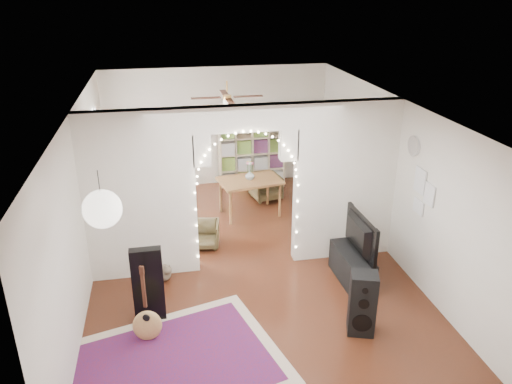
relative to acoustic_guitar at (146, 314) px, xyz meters
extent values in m
plane|color=black|center=(1.62, 1.70, -0.42)|extent=(7.50, 7.50, 0.00)
cube|color=white|center=(1.62, 1.70, 2.28)|extent=(5.00, 7.50, 0.02)
cube|color=silver|center=(1.62, 5.45, 0.93)|extent=(5.00, 0.02, 2.70)
cube|color=silver|center=(1.62, -2.05, 0.93)|extent=(5.00, 0.02, 2.70)
cube|color=silver|center=(-0.88, 1.70, 0.93)|extent=(0.02, 7.50, 2.70)
cube|color=silver|center=(4.12, 1.70, 0.93)|extent=(0.02, 7.50, 2.70)
cube|color=silver|center=(-0.03, 1.70, 0.93)|extent=(1.70, 0.20, 2.70)
cube|color=silver|center=(3.27, 1.70, 0.93)|extent=(1.70, 0.20, 2.70)
cube|color=silver|center=(1.62, 1.70, 2.08)|extent=(1.60, 0.20, 0.40)
cube|color=white|center=(-0.85, 3.50, 1.08)|extent=(0.04, 1.20, 1.40)
cylinder|color=white|center=(4.10, 1.10, 1.68)|extent=(0.03, 0.31, 0.31)
sphere|color=white|center=(-0.28, -0.70, 1.83)|extent=(0.40, 0.40, 0.40)
cube|color=maroon|center=(0.26, -0.54, -0.41)|extent=(3.14, 2.65, 0.02)
cube|color=black|center=(0.03, 0.46, 0.14)|extent=(0.43, 0.15, 1.11)
ellipsoid|color=#AF7C46|center=(0.00, 0.00, -0.02)|extent=(0.41, 0.27, 0.46)
cube|color=black|center=(0.00, 0.00, 0.37)|extent=(0.05, 0.04, 0.53)
cube|color=black|center=(0.00, 0.00, 0.65)|extent=(0.06, 0.05, 0.11)
ellipsoid|color=brown|center=(0.25, 1.45, -0.30)|extent=(0.31, 0.38, 0.24)
sphere|color=brown|center=(0.30, 1.32, -0.18)|extent=(0.18, 0.18, 0.14)
cone|color=brown|center=(0.26, 1.32, -0.11)|extent=(0.04, 0.04, 0.05)
cone|color=brown|center=(0.33, 1.32, -0.11)|extent=(0.04, 0.04, 0.05)
cylinder|color=brown|center=(0.19, 1.62, -0.38)|extent=(0.11, 0.22, 0.07)
cube|color=black|center=(2.82, -0.37, 0.03)|extent=(0.42, 0.39, 0.90)
cylinder|color=black|center=(2.77, -0.51, -0.17)|extent=(0.25, 0.10, 0.26)
cylinder|color=black|center=(2.77, -0.51, 0.13)|extent=(0.14, 0.06, 0.14)
cylinder|color=black|center=(2.77, -0.51, 0.33)|extent=(0.08, 0.04, 0.08)
cube|color=black|center=(3.16, 0.86, -0.17)|extent=(0.42, 1.01, 0.50)
imported|color=black|center=(3.16, 0.86, 0.39)|extent=(0.17, 1.08, 0.62)
cube|color=beige|center=(2.36, 5.20, 0.36)|extent=(1.55, 0.64, 1.55)
cube|color=brown|center=(2.02, 3.59, 0.31)|extent=(1.32, 1.00, 0.05)
cylinder|color=brown|center=(1.57, 3.18, -0.06)|extent=(0.05, 0.05, 0.70)
cylinder|color=brown|center=(2.59, 3.37, -0.06)|extent=(0.05, 0.05, 0.70)
cylinder|color=brown|center=(1.46, 3.81, -0.06)|extent=(0.05, 0.05, 0.70)
cylinder|color=brown|center=(2.48, 4.00, -0.06)|extent=(0.05, 0.05, 0.70)
imported|color=silver|center=(2.02, 3.59, 0.43)|extent=(0.21, 0.21, 0.19)
imported|color=#4B4025|center=(0.99, 2.42, -0.19)|extent=(0.58, 0.59, 0.46)
imported|color=#4B4025|center=(2.51, 4.29, -0.14)|extent=(0.69, 0.70, 0.55)
camera|label=1|loc=(0.38, -5.51, 3.95)|focal=35.00mm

